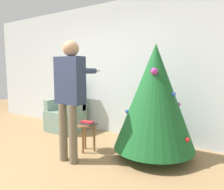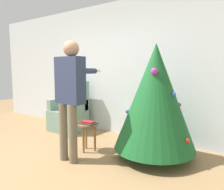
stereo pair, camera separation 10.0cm
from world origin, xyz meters
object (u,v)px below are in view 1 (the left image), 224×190
(person_standing, at_px, (70,89))
(side_stool, at_px, (87,130))
(christmas_tree, at_px, (155,97))
(armchair, at_px, (67,113))

(person_standing, height_order, side_stool, person_standing)
(christmas_tree, height_order, side_stool, christmas_tree)
(armchair, xyz_separation_m, side_stool, (1.17, -0.70, -0.02))
(christmas_tree, relative_size, armchair, 1.59)
(person_standing, bearing_deg, armchair, 137.18)
(christmas_tree, xyz_separation_m, side_stool, (-1.01, -0.36, -0.58))
(christmas_tree, height_order, armchair, christmas_tree)
(person_standing, xyz_separation_m, side_stool, (-0.04, 0.42, -0.70))
(armchair, bearing_deg, side_stool, -31.01)
(armchair, xyz_separation_m, person_standing, (1.21, -1.12, 0.68))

